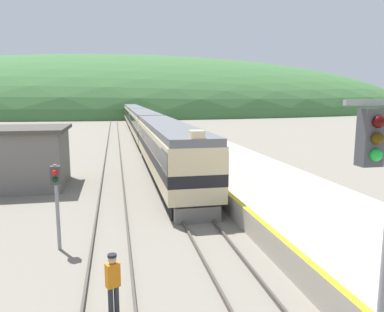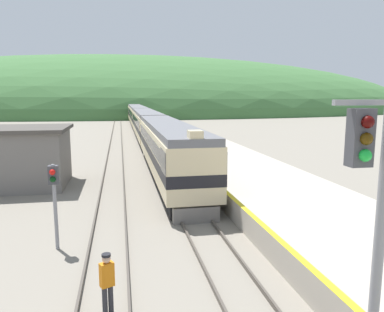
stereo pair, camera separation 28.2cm
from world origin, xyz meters
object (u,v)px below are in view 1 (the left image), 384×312
express_train_lead_car (167,148)px  track_worker (113,281)px  carriage_second (144,125)px  carriage_third (134,116)px  signal_post_siding (56,189)px  carriage_fourth (130,111)px

express_train_lead_car → track_worker: (-3.85, -17.22, -1.16)m
carriage_second → carriage_third: (0.00, 23.47, 0.00)m
carriage_third → track_worker: carriage_third is taller
express_train_lead_car → signal_post_siding: bearing=-115.8°
express_train_lead_car → carriage_second: express_train_lead_car is taller
carriage_third → signal_post_siding: size_ratio=6.72×
carriage_third → track_worker: (-3.85, -63.80, -1.15)m
express_train_lead_car → carriage_second: 23.11m
signal_post_siding → carriage_third: bearing=84.2°
signal_post_siding → carriage_second: bearing=80.5°
track_worker → express_train_lead_car: bearing=77.4°
carriage_third → track_worker: bearing=-93.5°
carriage_second → carriage_fourth: size_ratio=1.00×
carriage_second → carriage_third: same height
signal_post_siding → track_worker: bearing=-67.2°
express_train_lead_car → carriage_third: (0.00, 46.58, -0.01)m
carriage_third → signal_post_siding: carriage_third is taller
carriage_second → signal_post_siding: size_ratio=6.72×
carriage_second → carriage_fourth: bearing=90.0°
carriage_third → carriage_fourth: size_ratio=1.00×
express_train_lead_car → carriage_fourth: (0.00, 70.05, -0.01)m
express_train_lead_car → track_worker: size_ratio=12.09×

